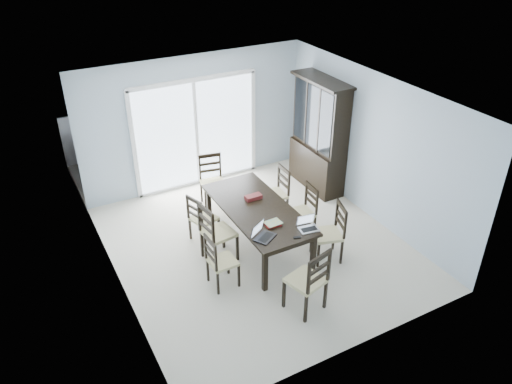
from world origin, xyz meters
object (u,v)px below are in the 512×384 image
chair_left_far (200,214)px  chair_left_mid (213,227)px  chair_right_mid (306,205)px  cell_phone (297,237)px  chair_end_far (212,175)px  laptop_silver (309,227)px  china_hutch (319,136)px  dining_table (257,212)px  laptop_dark (265,235)px  chair_left_near (217,257)px  game_box (253,197)px  chair_end_near (312,276)px  chair_right_far (278,187)px  hot_tub (140,156)px  chair_right_near (334,227)px

chair_left_far → chair_left_mid: bearing=-19.5°
chair_right_mid → cell_phone: size_ratio=9.75×
chair_end_far → laptop_silver: size_ratio=3.58×
china_hutch → chair_end_far: size_ratio=1.94×
dining_table → chair_left_mid: size_ratio=1.83×
laptop_dark → cell_phone: 0.47m
chair_left_near → cell_phone: size_ratio=9.38×
dining_table → game_box: (0.07, 0.27, 0.11)m
chair_end_near → game_box: chair_end_near is taller
laptop_silver → chair_left_mid: bearing=150.9°
chair_left_far → chair_end_near: (0.68, -2.26, 0.10)m
chair_left_far → laptop_dark: size_ratio=2.60×
chair_right_far → cell_phone: 1.80m
chair_left_far → chair_left_near: bearing=-28.1°
laptop_silver → chair_right_mid: bearing=66.6°
china_hutch → laptop_silver: 2.72m
dining_table → laptop_dark: laptop_dark is taller
laptop_dark → hot_tub: (-0.63, 4.10, -0.38)m
chair_left_mid → chair_left_far: size_ratio=1.19×
chair_right_near → chair_right_far: 1.50m
cell_phone → game_box: (-0.04, 1.26, 0.03)m
chair_left_mid → chair_end_near: (0.70, -1.67, -0.00)m
hot_tub → chair_right_near: bearing=-66.2°
chair_left_mid → chair_left_far: chair_left_mid is taller
laptop_silver → game_box: size_ratio=1.16×
china_hutch → hot_tub: 3.67m
chair_left_mid → game_box: (0.86, 0.28, 0.15)m
chair_left_far → game_box: bearing=52.4°
laptop_silver → cell_phone: bearing=-152.7°
chair_end_far → chair_right_far: bearing=143.9°
chair_end_near → laptop_dark: 0.95m
chair_left_near → laptop_dark: size_ratio=2.60×
chair_right_near → chair_end_far: bearing=39.0°
chair_left_near → chair_right_near: 1.90m
chair_left_near → chair_left_mid: (0.20, 0.57, 0.10)m
chair_right_mid → laptop_silver: size_ratio=3.33×
cell_phone → game_box: size_ratio=0.40×
china_hutch → cell_phone: china_hutch is taller
dining_table → chair_end_far: bearing=93.1°
hot_tub → china_hutch: bearing=-35.2°
chair_right_near → hot_tub: size_ratio=0.62×
chair_right_near → chair_left_near: bearing=99.8°
dining_table → laptop_silver: 0.98m
chair_right_mid → game_box: size_ratio=3.86×
chair_right_far → china_hutch: bearing=-63.0°
chair_right_near → laptop_dark: chair_right_near is taller
dining_table → chair_end_near: bearing=-92.9°
chair_left_far → chair_right_mid: (1.66, -0.63, 0.02)m
chair_end_near → chair_end_far: size_ratio=1.06×
dining_table → chair_left_mid: chair_left_mid is taller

